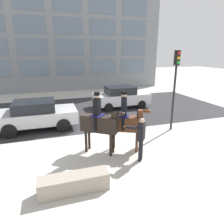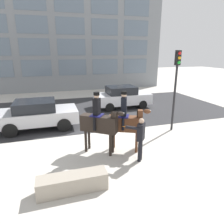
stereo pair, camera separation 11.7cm
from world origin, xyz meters
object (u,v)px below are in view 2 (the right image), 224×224
at_px(mounted_horse_companion, 126,122).
at_px(pedestrian_bystander, 140,136).
at_px(street_car_near_lane, 37,114).
at_px(mounted_horse_lead, 99,122).
at_px(planter_ledge, 73,183).
at_px(street_car_far_lane, 122,97).
at_px(traffic_light, 176,79).

bearing_deg(mounted_horse_companion, pedestrian_bystander, -52.89).
bearing_deg(street_car_near_lane, pedestrian_bystander, -50.90).
distance_m(mounted_horse_lead, street_car_near_lane, 4.53).
relative_size(street_car_near_lane, planter_ledge, 2.00).
bearing_deg(mounted_horse_companion, street_car_far_lane, 96.62).
height_order(pedestrian_bystander, street_car_near_lane, pedestrian_bystander).
bearing_deg(street_car_far_lane, mounted_horse_lead, -117.10).
xyz_separation_m(pedestrian_bystander, street_car_near_lane, (-3.90, 4.80, -0.19)).
bearing_deg(mounted_horse_lead, mounted_horse_companion, 30.14).
relative_size(mounted_horse_companion, pedestrian_bystander, 1.48).
xyz_separation_m(street_car_far_lane, planter_ledge, (-4.69, -8.64, -0.55)).
relative_size(mounted_horse_companion, traffic_light, 0.62).
bearing_deg(traffic_light, street_car_far_lane, 100.94).
distance_m(mounted_horse_companion, street_car_near_lane, 5.32).
height_order(mounted_horse_companion, planter_ledge, mounted_horse_companion).
distance_m(traffic_light, planter_ledge, 7.11).
distance_m(mounted_horse_lead, planter_ledge, 2.76).
distance_m(mounted_horse_lead, traffic_light, 4.74).
xyz_separation_m(mounted_horse_companion, street_car_far_lane, (2.22, 6.61, -0.46)).
relative_size(mounted_horse_companion, street_car_near_lane, 0.61).
xyz_separation_m(street_car_far_lane, traffic_light, (1.00, -5.18, 1.95)).
bearing_deg(street_car_far_lane, mounted_horse_companion, -108.55).
bearing_deg(mounted_horse_lead, traffic_light, 53.26).
bearing_deg(street_car_far_lane, planter_ledge, -118.48).
relative_size(mounted_horse_companion, street_car_far_lane, 0.62).
height_order(street_car_near_lane, street_car_far_lane, street_car_far_lane).
distance_m(street_car_far_lane, traffic_light, 5.63).
distance_m(pedestrian_bystander, street_car_far_lane, 7.86).
height_order(mounted_horse_lead, pedestrian_bystander, mounted_horse_lead).
height_order(traffic_light, planter_ledge, traffic_light).
distance_m(mounted_horse_lead, street_car_far_lane, 7.30).
distance_m(mounted_horse_companion, pedestrian_bystander, 1.05).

